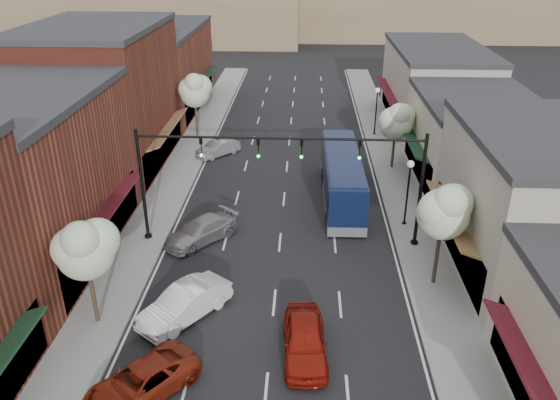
# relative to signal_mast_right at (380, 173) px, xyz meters

# --- Properties ---
(ground) EXTENTS (160.00, 160.00, 0.00)m
(ground) POSITION_rel_signal_mast_right_xyz_m (-5.62, -8.00, -4.62)
(ground) COLOR black
(ground) RESTS_ON ground
(sidewalk_left) EXTENTS (2.80, 73.00, 0.15)m
(sidewalk_left) POSITION_rel_signal_mast_right_xyz_m (-14.02, 10.50, -4.55)
(sidewalk_left) COLOR gray
(sidewalk_left) RESTS_ON ground
(sidewalk_right) EXTENTS (2.80, 73.00, 0.15)m
(sidewalk_right) POSITION_rel_signal_mast_right_xyz_m (2.78, 10.50, -4.55)
(sidewalk_right) COLOR gray
(sidewalk_right) RESTS_ON ground
(curb_left) EXTENTS (0.25, 73.00, 0.17)m
(curb_left) POSITION_rel_signal_mast_right_xyz_m (-12.62, 10.50, -4.55)
(curb_left) COLOR gray
(curb_left) RESTS_ON ground
(curb_right) EXTENTS (0.25, 73.00, 0.17)m
(curb_right) POSITION_rel_signal_mast_right_xyz_m (1.38, 10.50, -4.55)
(curb_right) COLOR gray
(curb_right) RESTS_ON ground
(bldg_left_midnear) EXTENTS (10.14, 14.10, 9.40)m
(bldg_left_midnear) POSITION_rel_signal_mast_right_xyz_m (-19.85, -2.00, 0.03)
(bldg_left_midnear) COLOR brown
(bldg_left_midnear) RESTS_ON ground
(bldg_left_midfar) EXTENTS (10.14, 14.10, 10.90)m
(bldg_left_midfar) POSITION_rel_signal_mast_right_xyz_m (-19.86, 12.00, 0.78)
(bldg_left_midfar) COLOR maroon
(bldg_left_midfar) RESTS_ON ground
(bldg_left_far) EXTENTS (10.14, 18.10, 8.40)m
(bldg_left_far) POSITION_rel_signal_mast_right_xyz_m (-19.84, 28.00, -0.46)
(bldg_left_far) COLOR brown
(bldg_left_far) RESTS_ON ground
(bldg_right_midnear) EXTENTS (9.14, 12.10, 7.90)m
(bldg_right_midnear) POSITION_rel_signal_mast_right_xyz_m (8.10, -2.00, -0.72)
(bldg_right_midnear) COLOR #A4998C
(bldg_right_midnear) RESTS_ON ground
(bldg_right_midfar) EXTENTS (9.14, 12.10, 6.40)m
(bldg_right_midfar) POSITION_rel_signal_mast_right_xyz_m (8.08, 10.00, -1.46)
(bldg_right_midfar) COLOR beige
(bldg_right_midfar) RESTS_ON ground
(bldg_right_far) EXTENTS (9.14, 16.10, 7.40)m
(bldg_right_far) POSITION_rel_signal_mast_right_xyz_m (8.09, 24.00, -0.96)
(bldg_right_far) COLOR #A4998C
(bldg_right_far) RESTS_ON ground
(hill_near) EXTENTS (50.00, 20.00, 8.00)m
(hill_near) POSITION_rel_signal_mast_right_xyz_m (-30.62, 70.00, -0.62)
(hill_near) COLOR #7A6647
(hill_near) RESTS_ON ground
(signal_mast_right) EXTENTS (8.22, 0.46, 7.00)m
(signal_mast_right) POSITION_rel_signal_mast_right_xyz_m (0.00, 0.00, 0.00)
(signal_mast_right) COLOR black
(signal_mast_right) RESTS_ON ground
(signal_mast_left) EXTENTS (8.22, 0.46, 7.00)m
(signal_mast_left) POSITION_rel_signal_mast_right_xyz_m (-11.24, 0.00, 0.00)
(signal_mast_left) COLOR black
(signal_mast_left) RESTS_ON ground
(tree_right_near) EXTENTS (2.85, 2.65, 5.95)m
(tree_right_near) POSITION_rel_signal_mast_right_xyz_m (2.73, -4.05, -0.17)
(tree_right_near) COLOR #47382B
(tree_right_near) RESTS_ON ground
(tree_right_far) EXTENTS (2.85, 2.65, 5.43)m
(tree_right_far) POSITION_rel_signal_mast_right_xyz_m (2.73, 11.95, -0.63)
(tree_right_far) COLOR #47382B
(tree_right_far) RESTS_ON ground
(tree_left_near) EXTENTS (2.85, 2.65, 5.69)m
(tree_left_near) POSITION_rel_signal_mast_right_xyz_m (-13.87, -8.05, -0.40)
(tree_left_near) COLOR #47382B
(tree_left_near) RESTS_ON ground
(tree_left_far) EXTENTS (2.85, 2.65, 6.13)m
(tree_left_far) POSITION_rel_signal_mast_right_xyz_m (-13.87, 17.95, -0.02)
(tree_left_far) COLOR #47382B
(tree_left_far) RESTS_ON ground
(lamp_post_near) EXTENTS (0.44, 0.44, 4.44)m
(lamp_post_near) POSITION_rel_signal_mast_right_xyz_m (2.18, 2.50, -1.62)
(lamp_post_near) COLOR black
(lamp_post_near) RESTS_ON ground
(lamp_post_far) EXTENTS (0.44, 0.44, 4.44)m
(lamp_post_far) POSITION_rel_signal_mast_right_xyz_m (2.18, 20.00, -1.62)
(lamp_post_far) COLOR black
(lamp_post_far) RESTS_ON ground
(coach_bus) EXTENTS (2.59, 11.03, 3.37)m
(coach_bus) POSITION_rel_signal_mast_right_xyz_m (-1.66, 6.00, -2.86)
(coach_bus) COLOR #0D1635
(coach_bus) RESTS_ON ground
(red_hatchback) EXTENTS (2.12, 4.74, 1.58)m
(red_hatchback) POSITION_rel_signal_mast_right_xyz_m (-4.08, -9.69, -3.83)
(red_hatchback) COLOR maroon
(red_hatchback) RESTS_ON ground
(parked_car_a) EXTENTS (4.84, 5.17, 1.35)m
(parked_car_a) POSITION_rel_signal_mast_right_xyz_m (-10.55, -12.39, -3.95)
(parked_car_a) COLOR maroon
(parked_car_a) RESTS_ON ground
(parked_car_b) EXTENTS (4.29, 4.91, 1.60)m
(parked_car_b) POSITION_rel_signal_mast_right_xyz_m (-9.82, -7.36, -3.82)
(parked_car_b) COLOR white
(parked_car_b) RESTS_ON ground
(parked_car_c) EXTENTS (4.64, 4.93, 1.40)m
(parked_car_c) POSITION_rel_signal_mast_right_xyz_m (-10.35, -0.03, -3.92)
(parked_car_c) COLOR gray
(parked_car_c) RESTS_ON ground
(parked_car_e) EXTENTS (3.65, 3.74, 1.28)m
(parked_car_e) POSITION_rel_signal_mast_right_xyz_m (-11.47, 14.20, -3.98)
(parked_car_e) COLOR #A4A4A9
(parked_car_e) RESTS_ON ground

